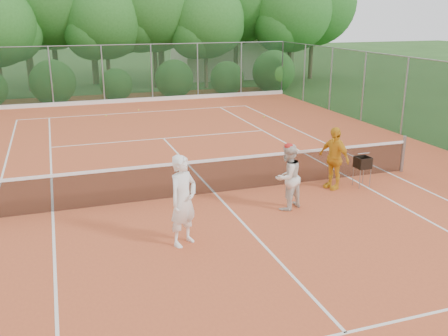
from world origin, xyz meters
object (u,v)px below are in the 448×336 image
at_px(player_yellow, 334,158).
at_px(ball_hopper, 363,163).
at_px(player_white, 183,201).
at_px(player_center_grp, 288,177).

height_order(player_yellow, ball_hopper, player_yellow).
distance_m(player_yellow, ball_hopper, 0.87).
distance_m(player_white, player_yellow, 5.14).
bearing_deg(player_center_grp, ball_hopper, 17.09).
bearing_deg(player_white, ball_hopper, -13.65).
xyz_separation_m(player_center_grp, player_yellow, (1.84, 0.96, 0.03)).
bearing_deg(ball_hopper, player_yellow, 173.87).
relative_size(player_center_grp, ball_hopper, 1.96).
height_order(player_center_grp, ball_hopper, player_center_grp).
height_order(player_white, ball_hopper, player_white).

